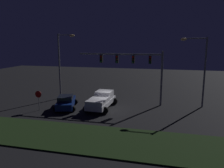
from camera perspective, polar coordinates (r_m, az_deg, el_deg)
name	(u,v)px	position (r m, az deg, el deg)	size (l,w,h in m)	color
ground_plane	(109,109)	(25.47, -0.88, -6.42)	(80.00, 80.00, 0.00)	black
grass_median	(83,138)	(18.18, -7.48, -13.59)	(24.16, 5.29, 0.10)	black
pickup_truck	(102,99)	(25.62, -2.68, -4.01)	(3.02, 5.48, 1.80)	silver
car_sedan	(66,102)	(26.09, -11.81, -4.55)	(3.30, 4.74, 1.51)	navy
traffic_signal_gantry	(134,63)	(26.75, 5.59, 5.35)	(10.32, 0.56, 6.50)	slate
street_lamp_left	(62,59)	(29.93, -12.75, 6.33)	(2.39, 0.44, 8.60)	slate
street_lamp_right	(200,63)	(27.27, 21.70, 4.98)	(2.97, 0.44, 8.10)	slate
stop_sign	(38,97)	(25.84, -18.47, -3.14)	(0.76, 0.08, 2.23)	slate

